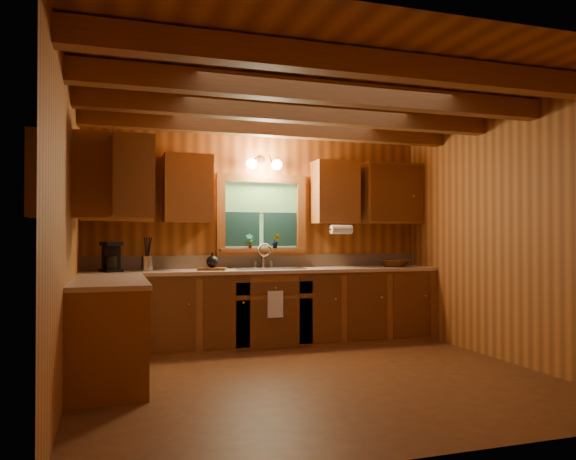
# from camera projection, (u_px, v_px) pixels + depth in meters

# --- Properties ---
(room) EXTENTS (4.20, 4.20, 4.20)m
(room) POSITION_uv_depth(u_px,v_px,m) (315.00, 234.00, 5.03)
(room) COLOR #562E15
(room) RESTS_ON ground
(ceiling_beams) EXTENTS (4.20, 2.54, 0.18)m
(ceiling_beams) POSITION_uv_depth(u_px,v_px,m) (315.00, 104.00, 5.04)
(ceiling_beams) COLOR brown
(ceiling_beams) RESTS_ON room
(base_cabinets) EXTENTS (4.20, 2.22, 0.86)m
(base_cabinets) POSITION_uv_depth(u_px,v_px,m) (232.00, 314.00, 6.09)
(base_cabinets) COLOR brown
(base_cabinets) RESTS_ON ground
(countertop) EXTENTS (4.20, 2.24, 0.04)m
(countertop) POSITION_uv_depth(u_px,v_px,m) (233.00, 273.00, 6.10)
(countertop) COLOR tan
(countertop) RESTS_ON base_cabinets
(backsplash) EXTENTS (4.20, 0.02, 0.16)m
(backsplash) POSITION_uv_depth(u_px,v_px,m) (261.00, 261.00, 6.82)
(backsplash) COLOR tan
(backsplash) RESTS_ON room
(dishwasher_panel) EXTENTS (0.02, 0.60, 0.80)m
(dishwasher_panel) POSITION_uv_depth(u_px,v_px,m) (144.00, 327.00, 5.21)
(dishwasher_panel) COLOR white
(dishwasher_panel) RESTS_ON base_cabinets
(upper_cabinets) EXTENTS (4.19, 1.77, 0.78)m
(upper_cabinets) POSITION_uv_depth(u_px,v_px,m) (223.00, 187.00, 6.22)
(upper_cabinets) COLOR brown
(upper_cabinets) RESTS_ON room
(window) EXTENTS (1.12, 0.08, 1.00)m
(window) POSITION_uv_depth(u_px,v_px,m) (262.00, 217.00, 6.81)
(window) COLOR brown
(window) RESTS_ON room
(window_sill) EXTENTS (1.06, 0.14, 0.04)m
(window_sill) POSITION_uv_depth(u_px,v_px,m) (263.00, 250.00, 6.76)
(window_sill) COLOR brown
(window_sill) RESTS_ON room
(wall_sconce) EXTENTS (0.45, 0.21, 0.17)m
(wall_sconce) POSITION_uv_depth(u_px,v_px,m) (264.00, 164.00, 6.70)
(wall_sconce) COLOR black
(wall_sconce) RESTS_ON room
(paper_towel_roll) EXTENTS (0.27, 0.11, 0.11)m
(paper_towel_roll) POSITION_uv_depth(u_px,v_px,m) (341.00, 229.00, 6.77)
(paper_towel_roll) COLOR white
(paper_towel_roll) RESTS_ON upper_cabinets
(dish_towel) EXTENTS (0.18, 0.01, 0.30)m
(dish_towel) POSITION_uv_depth(u_px,v_px,m) (275.00, 304.00, 6.22)
(dish_towel) COLOR white
(dish_towel) RESTS_ON base_cabinets
(sink) EXTENTS (0.82, 0.48, 0.43)m
(sink) POSITION_uv_depth(u_px,v_px,m) (267.00, 273.00, 6.55)
(sink) COLOR silver
(sink) RESTS_ON countertop
(coffee_maker) EXTENTS (0.18, 0.23, 0.33)m
(coffee_maker) POSITION_uv_depth(u_px,v_px,m) (111.00, 257.00, 6.00)
(coffee_maker) COLOR black
(coffee_maker) RESTS_ON countertop
(utensil_crock) EXTENTS (0.13, 0.13, 0.38)m
(utensil_crock) POSITION_uv_depth(u_px,v_px,m) (147.00, 262.00, 6.17)
(utensil_crock) COLOR silver
(utensil_crock) RESTS_ON countertop
(cutting_board) EXTENTS (0.36, 0.30, 0.03)m
(cutting_board) POSITION_uv_depth(u_px,v_px,m) (212.00, 269.00, 6.28)
(cutting_board) COLOR #5B2F13
(cutting_board) RESTS_ON countertop
(teakettle) EXTENTS (0.14, 0.14, 0.17)m
(teakettle) POSITION_uv_depth(u_px,v_px,m) (212.00, 262.00, 6.28)
(teakettle) COLOR black
(teakettle) RESTS_ON cutting_board
(wicker_basket) EXTENTS (0.49, 0.49, 0.09)m
(wicker_basket) POSITION_uv_depth(u_px,v_px,m) (395.00, 263.00, 6.99)
(wicker_basket) COLOR #48230C
(wicker_basket) RESTS_ON countertop
(potted_plant_left) EXTENTS (0.10, 0.07, 0.18)m
(potted_plant_left) POSITION_uv_depth(u_px,v_px,m) (250.00, 241.00, 6.71)
(potted_plant_left) COLOR #5B2F13
(potted_plant_left) RESTS_ON window_sill
(potted_plant_right) EXTENTS (0.11, 0.09, 0.17)m
(potted_plant_right) POSITION_uv_depth(u_px,v_px,m) (276.00, 241.00, 6.77)
(potted_plant_right) COLOR #5B2F13
(potted_plant_right) RESTS_ON window_sill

